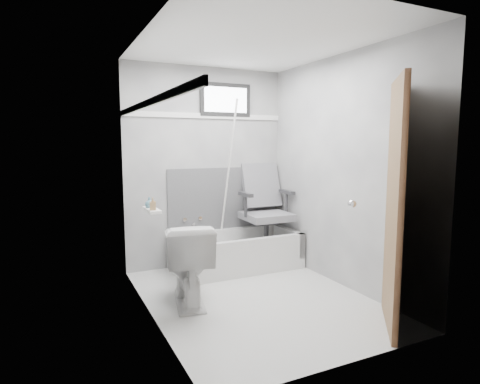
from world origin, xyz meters
TOP-DOWN VIEW (x-y plane):
  - floor at (0.00, 0.00)m, footprint 2.60×2.60m
  - ceiling at (0.00, 0.00)m, footprint 2.60×2.60m
  - wall_back at (0.00, 1.30)m, footprint 2.00×0.02m
  - wall_front at (0.00, -1.30)m, footprint 2.00×0.02m
  - wall_left at (-1.00, 0.00)m, footprint 0.02×2.60m
  - wall_right at (1.00, 0.00)m, footprint 0.02×2.60m
  - bathtub at (0.23, 0.93)m, footprint 1.50×0.70m
  - office_chair at (0.65, 0.95)m, footprint 0.66×0.66m
  - toilet at (-0.62, 0.19)m, footprint 0.59×0.85m
  - door at (0.98, -1.28)m, footprint 0.78×0.78m
  - window at (0.25, 1.29)m, footprint 0.66×0.04m
  - backerboard at (0.25, 1.29)m, footprint 1.50×0.02m
  - trim_back at (0.00, 1.29)m, footprint 2.00×0.02m
  - trim_left at (-0.99, 0.00)m, footprint 0.02×2.60m
  - pole at (0.17, 1.06)m, footprint 0.02×0.58m
  - shelf at (-0.93, 0.24)m, footprint 0.10×0.32m
  - soap_bottle_a at (-0.94, 0.16)m, footprint 0.06×0.06m
  - soap_bottle_b at (-0.94, 0.30)m, footprint 0.10×0.10m
  - faucet at (-0.20, 1.27)m, footprint 0.26×0.10m

SIDE VIEW (x-z plane):
  - floor at x=0.00m, z-range 0.00..0.00m
  - bathtub at x=0.23m, z-range 0.00..0.42m
  - toilet at x=-0.62m, z-range 0.00..0.76m
  - faucet at x=-0.20m, z-range 0.47..0.63m
  - office_chair at x=0.65m, z-range 0.12..1.25m
  - backerboard at x=0.25m, z-range 0.41..1.19m
  - shelf at x=-0.93m, z-range 0.89..0.91m
  - soap_bottle_b at x=-0.94m, z-range 0.91..1.01m
  - soap_bottle_a at x=-0.94m, z-range 0.91..1.02m
  - door at x=0.98m, z-range 0.00..2.00m
  - pole at x=0.17m, z-range 0.11..1.99m
  - wall_back at x=0.00m, z-range 0.00..2.40m
  - wall_front at x=0.00m, z-range 0.00..2.40m
  - wall_left at x=-1.00m, z-range 0.00..2.40m
  - wall_right at x=1.00m, z-range 0.00..2.40m
  - trim_back at x=0.00m, z-range 1.79..1.85m
  - trim_left at x=-0.99m, z-range 1.79..1.85m
  - window at x=0.25m, z-range 1.82..2.22m
  - ceiling at x=0.00m, z-range 2.40..2.40m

